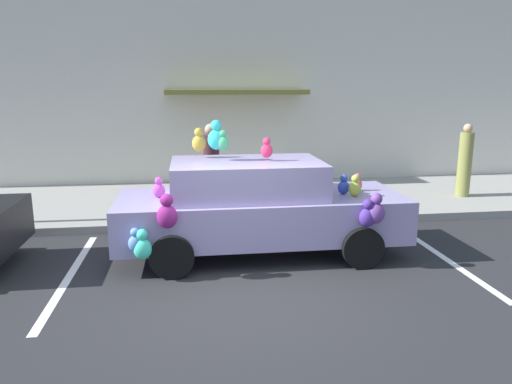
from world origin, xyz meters
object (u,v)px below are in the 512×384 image
(plush_covered_car, at_px, (257,206))
(teddy_bear_on_sidewalk, at_px, (208,194))
(pedestrian_near_shopfront, at_px, (465,163))
(pedestrian_walking_past, at_px, (211,167))

(plush_covered_car, height_order, teddy_bear_on_sidewalk, plush_covered_car)
(teddy_bear_on_sidewalk, height_order, pedestrian_near_shopfront, pedestrian_near_shopfront)
(plush_covered_car, relative_size, pedestrian_walking_past, 2.59)
(plush_covered_car, distance_m, pedestrian_near_shopfront, 6.04)
(pedestrian_near_shopfront, bearing_deg, teddy_bear_on_sidewalk, -174.25)
(plush_covered_car, xyz_separation_m, teddy_bear_on_sidewalk, (-0.70, 2.26, -0.29))
(plush_covered_car, relative_size, teddy_bear_on_sidewalk, 5.85)
(teddy_bear_on_sidewalk, bearing_deg, pedestrian_near_shopfront, 5.75)
(teddy_bear_on_sidewalk, xyz_separation_m, pedestrian_near_shopfront, (6.02, 0.61, 0.43))
(plush_covered_car, height_order, pedestrian_near_shopfront, plush_covered_car)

